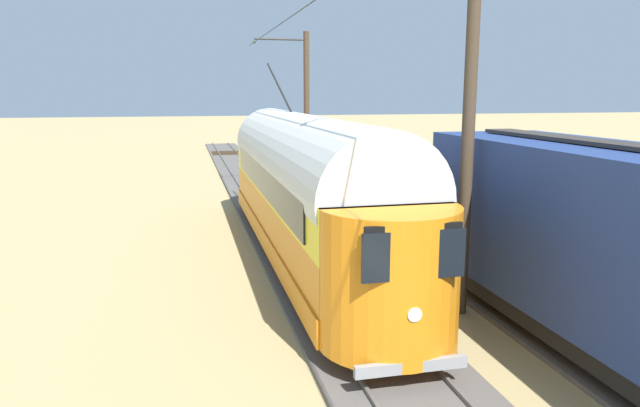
% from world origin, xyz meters
% --- Properties ---
extents(ground_plane, '(220.00, 220.00, 0.00)m').
position_xyz_m(ground_plane, '(0.00, 0.00, 0.00)').
color(ground_plane, tan).
extents(track_streetcar_siding, '(2.80, 80.00, 0.18)m').
position_xyz_m(track_streetcar_siding, '(-2.14, -0.31, 0.05)').
color(track_streetcar_siding, '#56514C').
rests_on(track_streetcar_siding, ground).
extents(track_adjacent_siding, '(2.80, 80.00, 0.18)m').
position_xyz_m(track_adjacent_siding, '(2.14, -0.31, 0.05)').
color(track_adjacent_siding, '#56514C').
rests_on(track_adjacent_siding, ground).
extents(vintage_streetcar, '(2.65, 17.06, 5.92)m').
position_xyz_m(vintage_streetcar, '(2.14, 0.15, 2.26)').
color(vintage_streetcar, orange).
rests_on(vintage_streetcar, ground).
extents(catenary_pole_foreground, '(2.73, 0.28, 7.82)m').
position_xyz_m(catenary_pole_foreground, '(-0.31, -11.53, 4.07)').
color(catenary_pole_foreground, '#423323').
rests_on(catenary_pole_foreground, ground).
extents(catenary_pole_mid_near, '(2.73, 0.28, 7.82)m').
position_xyz_m(catenary_pole_mid_near, '(-0.31, 5.32, 4.07)').
color(catenary_pole_mid_near, '#423323').
rests_on(catenary_pole_mid_near, ground).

